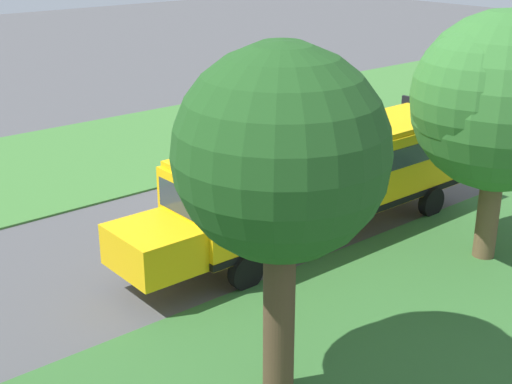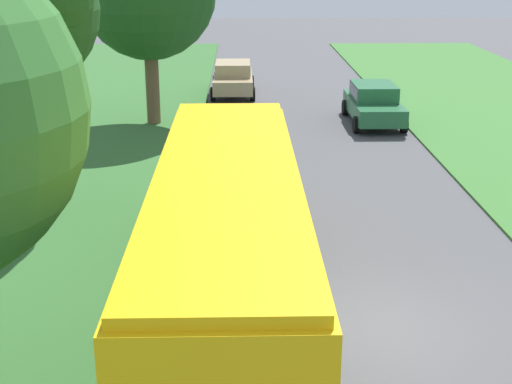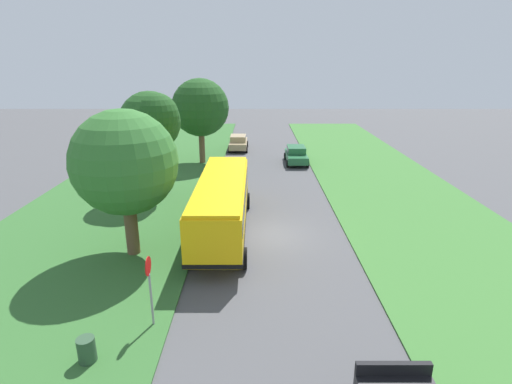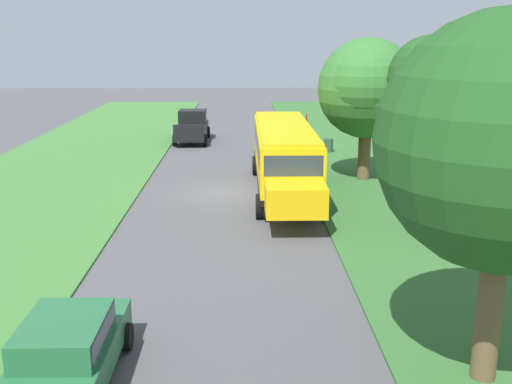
% 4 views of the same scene
% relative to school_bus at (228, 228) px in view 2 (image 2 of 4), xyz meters
% --- Properties ---
extents(ground_plane, '(120.00, 120.00, 0.00)m').
position_rel_school_bus_xyz_m(ground_plane, '(2.73, -0.23, -1.92)').
color(ground_plane, '#4C4C4F').
extents(school_bus, '(2.84, 12.42, 3.16)m').
position_rel_school_bus_xyz_m(school_bus, '(0.00, 0.00, 0.00)').
color(school_bus, yellow).
rests_on(school_bus, ground).
extents(car_green_nearest, '(2.02, 4.40, 1.56)m').
position_rel_school_bus_xyz_m(car_green_nearest, '(5.53, 15.83, -1.05)').
color(car_green_nearest, '#236038').
rests_on(car_green_nearest, ground).
extents(car_tan_middle, '(2.02, 4.40, 1.56)m').
position_rel_school_bus_xyz_m(car_tan_middle, '(-0.07, 21.67, -1.05)').
color(car_tan_middle, tan).
rests_on(car_tan_middle, ground).
extents(oak_tree_roadside_mid, '(4.02, 4.01, 7.22)m').
position_rel_school_bus_xyz_m(oak_tree_roadside_mid, '(-5.05, 6.13, 3.37)').
color(oak_tree_roadside_mid, '#4C3826').
rests_on(oak_tree_roadside_mid, ground).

